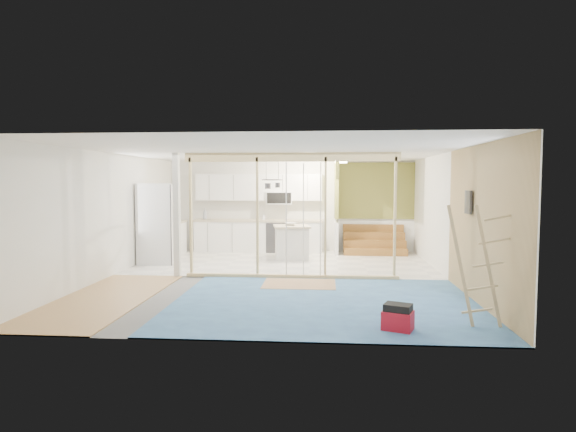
# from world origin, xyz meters

# --- Properties ---
(room) EXTENTS (7.01, 8.01, 2.61)m
(room) POSITION_xyz_m (0.00, 0.00, 1.30)
(room) COLOR slate
(room) RESTS_ON ground
(floor_overlays) EXTENTS (7.00, 8.00, 0.03)m
(floor_overlays) POSITION_xyz_m (0.07, 0.06, 0.01)
(floor_overlays) COLOR silver
(floor_overlays) RESTS_ON room
(stud_frame) EXTENTS (4.66, 0.14, 2.60)m
(stud_frame) POSITION_xyz_m (-0.27, -0.00, 1.61)
(stud_frame) COLOR #DACA85
(stud_frame) RESTS_ON room
(base_cabinets) EXTENTS (4.45, 2.24, 0.93)m
(base_cabinets) POSITION_xyz_m (-1.61, 3.36, 0.47)
(base_cabinets) COLOR white
(base_cabinets) RESTS_ON room
(upper_cabinets) EXTENTS (3.60, 0.41, 0.85)m
(upper_cabinets) POSITION_xyz_m (-0.84, 3.82, 1.82)
(upper_cabinets) COLOR white
(upper_cabinets) RESTS_ON room
(green_partition) EXTENTS (2.25, 1.51, 2.60)m
(green_partition) POSITION_xyz_m (2.04, 3.66, 0.94)
(green_partition) COLOR olive
(green_partition) RESTS_ON room
(pot_rack) EXTENTS (0.52, 0.52, 0.72)m
(pot_rack) POSITION_xyz_m (-0.31, 1.89, 2.00)
(pot_rack) COLOR black
(pot_rack) RESTS_ON room
(sheathing_panel) EXTENTS (0.02, 4.00, 2.60)m
(sheathing_panel) POSITION_xyz_m (3.48, -2.00, 1.30)
(sheathing_panel) COLOR tan
(sheathing_panel) RESTS_ON room
(electrical_panel) EXTENTS (0.04, 0.30, 0.40)m
(electrical_panel) POSITION_xyz_m (3.43, -1.40, 1.65)
(electrical_panel) COLOR #3C3C41
(electrical_panel) RESTS_ON room
(ceiling_light) EXTENTS (0.32, 0.32, 0.08)m
(ceiling_light) POSITION_xyz_m (1.40, 3.00, 2.54)
(ceiling_light) COLOR #FFEABF
(ceiling_light) RESTS_ON room
(fridge) EXTENTS (0.90, 0.87, 1.96)m
(fridge) POSITION_xyz_m (-3.06, 1.58, 0.98)
(fridge) COLOR silver
(fridge) RESTS_ON room
(island) EXTENTS (1.03, 1.03, 0.88)m
(island) POSITION_xyz_m (0.13, 2.48, 0.44)
(island) COLOR silver
(island) RESTS_ON room
(bowl) EXTENTS (0.33, 0.33, 0.07)m
(bowl) POSITION_xyz_m (0.11, 2.53, 0.92)
(bowl) COLOR beige
(bowl) RESTS_ON island
(soap_bottle_a) EXTENTS (0.13, 0.13, 0.31)m
(soap_bottle_a) POSITION_xyz_m (-2.47, 3.78, 1.09)
(soap_bottle_a) COLOR #9FA5B1
(soap_bottle_a) RESTS_ON base_cabinets
(soap_bottle_b) EXTENTS (0.10, 0.10, 0.17)m
(soap_bottle_b) POSITION_xyz_m (-0.76, 3.76, 1.02)
(soap_bottle_b) COLOR silver
(soap_bottle_b) RESTS_ON base_cabinets
(toolbox) EXTENTS (0.47, 0.41, 0.37)m
(toolbox) POSITION_xyz_m (1.97, -3.40, 0.18)
(toolbox) COLOR maroon
(toolbox) RESTS_ON room
(ladder) EXTENTS (0.90, 0.11, 1.67)m
(ladder) POSITION_xyz_m (3.08, -3.14, 0.85)
(ladder) COLOR tan
(ladder) RESTS_ON room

